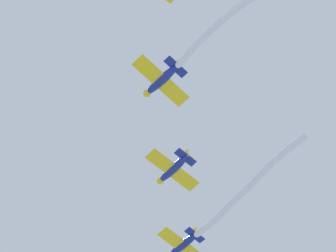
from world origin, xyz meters
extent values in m
ellipsoid|color=navy|center=(2.12, -5.00, 63.68)|extent=(5.20, 2.33, 1.04)
ellipsoid|color=black|center=(2.73, -4.84, 64.07)|extent=(1.41, 1.00, 0.56)
cube|color=yellow|center=(2.29, -4.96, 63.54)|extent=(3.60, 7.62, 0.14)
cube|color=navy|center=(0.05, -5.56, 63.78)|extent=(1.69, 3.05, 0.12)
cube|color=yellow|center=(0.15, -5.53, 64.32)|extent=(1.16, 0.44, 1.44)
cylinder|color=white|center=(-1.95, -6.16, 63.70)|extent=(3.50, 1.81, 1.02)
cylinder|color=white|center=(-5.12, -6.92, 63.95)|extent=(3.37, 1.39, 1.22)
cylinder|color=white|center=(-8.31, -7.53, 64.19)|extent=(3.45, 1.51, 1.01)
cylinder|color=white|center=(-11.47, -8.13, 64.46)|extent=(3.34, 1.38, 1.27)
cylinder|color=white|center=(-14.35, -8.63, 64.57)|extent=(2.89, 1.31, 1.04)
cylinder|color=white|center=(-17.23, -9.25, 64.42)|extent=(3.31, 1.62, 0.99)
sphere|color=white|center=(-0.35, -5.67, 63.63)|extent=(0.86, 0.86, 0.86)
sphere|color=white|center=(-3.56, -6.65, 63.77)|extent=(0.86, 0.86, 0.86)
sphere|color=white|center=(-6.69, -7.19, 64.12)|extent=(0.86, 0.86, 0.86)
sphere|color=white|center=(-9.92, -7.86, 64.26)|extent=(0.86, 0.86, 0.86)
sphere|color=white|center=(-13.01, -8.39, 64.66)|extent=(0.86, 0.86, 0.86)
sphere|color=white|center=(-15.69, -8.86, 64.48)|extent=(0.86, 0.86, 0.86)
sphere|color=white|center=(-18.76, -9.64, 64.36)|extent=(0.86, 0.86, 0.86)
ellipsoid|color=navy|center=(-7.58, 1.86, 63.93)|extent=(5.21, 2.18, 1.04)
sphere|color=yellow|center=(-5.21, 2.42, 63.93)|extent=(1.07, 1.07, 0.89)
ellipsoid|color=black|center=(-6.96, 2.01, 64.32)|extent=(1.40, 0.97, 0.56)
cube|color=yellow|center=(-7.41, 1.90, 63.79)|extent=(3.39, 7.62, 0.14)
cube|color=navy|center=(-9.67, 1.37, 64.03)|extent=(1.61, 3.05, 0.12)
cube|color=yellow|center=(-9.57, 1.40, 64.57)|extent=(1.16, 0.40, 1.44)
ellipsoid|color=navy|center=(-17.28, 8.73, 64.18)|extent=(5.19, 2.43, 1.04)
sphere|color=yellow|center=(-14.94, 9.41, 64.18)|extent=(1.10, 1.10, 0.89)
ellipsoid|color=black|center=(-16.67, 8.90, 64.57)|extent=(1.42, 1.02, 0.56)
cube|color=yellow|center=(-17.11, 8.77, 64.04)|extent=(3.75, 7.61, 0.14)
cube|color=navy|center=(-19.34, 8.13, 64.28)|extent=(1.75, 3.06, 0.12)
cube|color=yellow|center=(-19.24, 8.15, 64.82)|extent=(1.15, 0.46, 1.44)
cylinder|color=white|center=(-21.21, 7.65, 64.44)|extent=(3.26, 1.42, 1.35)
cylinder|color=white|center=(-24.15, 6.89, 64.82)|extent=(3.16, 1.48, 0.88)
cylinder|color=white|center=(-27.03, 5.84, 65.26)|extent=(3.27, 1.94, 1.47)
sphere|color=white|center=(-19.73, 8.01, 64.13)|extent=(0.71, 0.71, 0.71)
sphere|color=white|center=(-22.68, 7.28, 64.75)|extent=(0.71, 0.71, 0.71)
sphere|color=white|center=(-25.62, 6.49, 64.90)|extent=(0.71, 0.71, 0.71)
sphere|color=white|center=(-28.43, 5.20, 65.61)|extent=(0.71, 0.71, 0.71)
camera|label=1|loc=(-41.50, 21.33, 5.19)|focal=61.88mm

